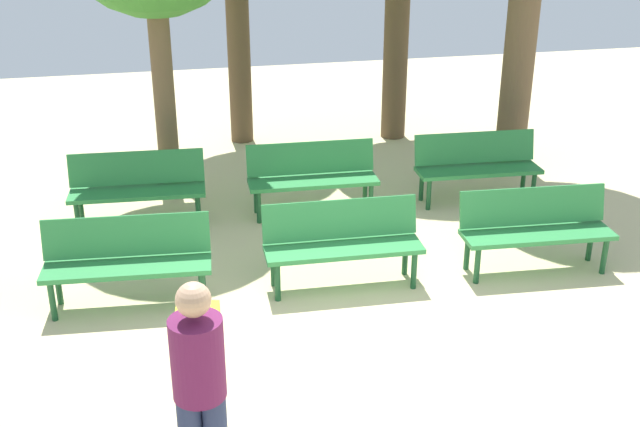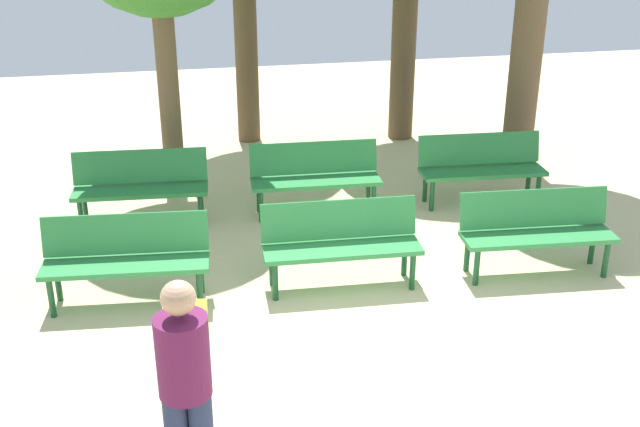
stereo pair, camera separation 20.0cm
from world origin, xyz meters
name	(u,v)px [view 1 (the left image)]	position (x,y,z in m)	size (l,w,h in m)	color
ground_plane	(378,371)	(0.00, 0.00, 0.00)	(24.00, 24.00, 0.00)	beige
bench_r0_c0	(127,257)	(-2.03, 1.67, 0.50)	(1.64, 0.62, 0.87)	#2D8442
bench_r0_c1	(342,239)	(0.10, 1.60, 0.50)	(1.62, 0.55, 0.87)	#2D8442
bench_r0_c2	(536,225)	(2.17, 1.48, 0.50)	(1.63, 0.60, 0.87)	#2D8442
bench_r1_c0	(137,185)	(-1.91, 3.65, 0.50)	(1.63, 0.59, 0.87)	#2D8442
bench_r1_c1	(312,174)	(0.21, 3.54, 0.50)	(1.62, 0.55, 0.87)	#2D8442
bench_r1_c2	(477,163)	(2.37, 3.46, 0.50)	(1.63, 0.57, 0.87)	#2D8442
visitor_with_backpack	(200,380)	(-1.55, -1.13, 0.94)	(0.38, 0.55, 1.65)	navy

